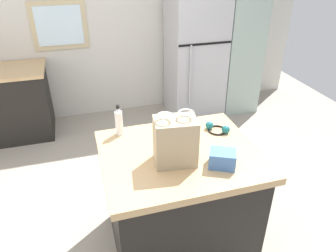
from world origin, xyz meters
The scene contains 9 objects.
ground centered at (0.00, 0.00, 0.00)m, with size 6.82×6.82×0.00m, color #9E9384.
back_wall centered at (-0.01, 2.28, 1.34)m, with size 5.69×0.13×2.68m.
kitchen_island centered at (0.20, -0.35, 0.45)m, with size 1.11×0.93×0.89m.
refrigerator centered at (1.15, 1.87, 0.88)m, with size 0.71×0.70×1.76m.
tall_cabinet centered at (1.79, 1.87, 1.09)m, with size 0.52×0.63×2.18m.
shopping_bag centered at (0.13, -0.44, 1.05)m, with size 0.30×0.22×0.37m.
small_box centered at (0.42, -0.57, 0.94)m, with size 0.17×0.13×0.11m, color #4775B7.
bottle centered at (-0.17, 0.02, 1.00)m, with size 0.06×0.06×0.25m.
ear_defenders centered at (0.57, -0.15, 0.91)m, with size 0.21×0.21×0.06m.
Camera 1 is at (-0.42, -2.13, 2.17)m, focal length 34.39 mm.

